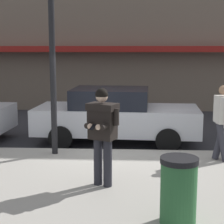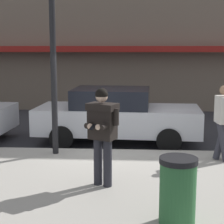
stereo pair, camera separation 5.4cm
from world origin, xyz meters
name	(u,v)px [view 1 (the left image)]	position (x,y,z in m)	size (l,w,h in m)	color
ground_plane	(113,152)	(0.00, 0.00, 0.00)	(80.00, 80.00, 0.00)	#333338
sidewalk	(160,193)	(1.00, -2.85, 0.07)	(32.00, 5.30, 0.14)	#A8A399
curb_paint_line	(152,152)	(1.00, 0.05, 0.00)	(28.00, 0.12, 0.01)	silver
parked_sedan_mid	(115,115)	(0.02, 1.00, 0.79)	(4.59, 2.12, 1.54)	silver
man_texting_on_phone	(102,126)	(-0.05, -2.72, 1.25)	(0.62, 0.65, 1.81)	#23232B
pedestrian_in_light_coat	(222,118)	(2.48, -0.99, 1.11)	(0.36, 0.60, 1.70)	#33333D
street_lamp_post	(52,26)	(-1.36, -0.65, 3.14)	(0.36, 0.36, 4.88)	black
trash_bin	(178,190)	(1.15, -4.15, 0.63)	(0.55, 0.55, 0.98)	#2D6638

